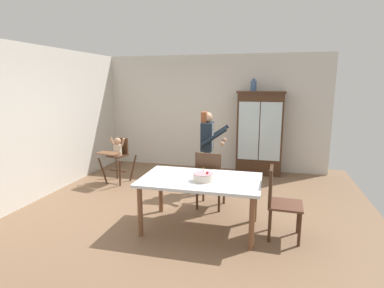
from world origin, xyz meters
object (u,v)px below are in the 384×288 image
(dining_chair_far_side, at_px, (209,176))
(ceramic_vase, at_px, (254,86))
(dining_chair_right_end, at_px, (278,197))
(high_chair_with_toddler, at_px, (117,152))
(china_cabinet, at_px, (260,133))
(adult_person, at_px, (208,142))
(dining_table, at_px, (200,184))
(birthday_cake, at_px, (203,177))

(dining_chair_far_side, bearing_deg, ceramic_vase, -98.81)
(ceramic_vase, bearing_deg, dining_chair_right_end, -79.61)
(ceramic_vase, distance_m, dining_chair_right_end, 3.38)
(high_chair_with_toddler, distance_m, dining_chair_right_end, 3.57)
(ceramic_vase, bearing_deg, china_cabinet, -1.20)
(china_cabinet, xyz_separation_m, dining_chair_right_end, (0.38, -3.00, -0.39))
(adult_person, bearing_deg, ceramic_vase, -28.43)
(ceramic_vase, height_order, high_chair_with_toddler, ceramic_vase)
(china_cabinet, xyz_separation_m, dining_table, (-0.68, -3.02, -0.29))
(high_chair_with_toddler, bearing_deg, dining_chair_right_end, -15.90)
(ceramic_vase, height_order, dining_table, ceramic_vase)
(dining_chair_far_side, relative_size, dining_chair_right_end, 1.00)
(dining_table, relative_size, birthday_cake, 5.98)
(dining_table, xyz_separation_m, dining_chair_right_end, (1.05, 0.01, -0.10))
(high_chair_with_toddler, relative_size, adult_person, 0.62)
(high_chair_with_toddler, xyz_separation_m, dining_chair_far_side, (2.12, -0.90, -0.10))
(ceramic_vase, distance_m, high_chair_with_toddler, 3.27)
(high_chair_with_toddler, height_order, adult_person, adult_person)
(dining_chair_far_side, bearing_deg, high_chair_with_toddler, -19.10)
(china_cabinet, relative_size, birthday_cake, 6.69)
(birthday_cake, bearing_deg, dining_chair_right_end, 5.58)
(china_cabinet, distance_m, high_chair_with_toddler, 3.15)
(dining_table, bearing_deg, ceramic_vase, 80.61)
(ceramic_vase, xyz_separation_m, dining_chair_right_end, (0.55, -3.01, -1.44))
(china_cabinet, bearing_deg, dining_chair_right_end, -82.88)
(ceramic_vase, height_order, dining_chair_far_side, ceramic_vase)
(birthday_cake, distance_m, dining_chair_right_end, 1.03)
(china_cabinet, xyz_separation_m, birthday_cake, (-0.62, -3.10, -0.15))
(birthday_cake, xyz_separation_m, dining_chair_right_end, (0.99, 0.10, -0.24))
(dining_chair_far_side, bearing_deg, dining_table, 94.96)
(china_cabinet, relative_size, ceramic_vase, 6.94)
(adult_person, distance_m, dining_chair_far_side, 0.90)
(ceramic_vase, distance_m, dining_table, 3.34)
(adult_person, relative_size, dining_table, 0.91)
(china_cabinet, xyz_separation_m, dining_chair_far_side, (-0.69, -2.29, -0.39))
(adult_person, height_order, dining_chair_right_end, adult_person)
(high_chair_with_toddler, relative_size, birthday_cake, 3.39)
(dining_table, distance_m, dining_chair_right_end, 1.06)
(china_cabinet, relative_size, dining_table, 1.12)
(ceramic_vase, xyz_separation_m, birthday_cake, (-0.44, -3.10, -1.20))
(dining_table, bearing_deg, high_chair_with_toddler, 142.85)
(china_cabinet, bearing_deg, high_chair_with_toddler, -153.53)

